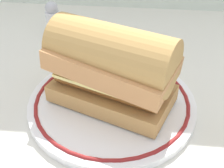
# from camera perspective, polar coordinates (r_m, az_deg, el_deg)

# --- Properties ---
(ground_plane) EXTENTS (1.50, 1.50, 0.00)m
(ground_plane) POSITION_cam_1_polar(r_m,az_deg,el_deg) (0.51, -2.63, -3.26)
(ground_plane) COLOR silver
(plate) EXTENTS (0.26, 0.26, 0.01)m
(plate) POSITION_cam_1_polar(r_m,az_deg,el_deg) (0.50, 0.00, -3.40)
(plate) COLOR white
(plate) RESTS_ON ground_plane
(sausage_sandwich) EXTENTS (0.20, 0.15, 0.12)m
(sausage_sandwich) POSITION_cam_1_polar(r_m,az_deg,el_deg) (0.46, 0.00, 3.20)
(sausage_sandwich) COLOR tan
(sausage_sandwich) RESTS_ON plate
(salt_shaker) EXTENTS (0.03, 0.03, 0.07)m
(salt_shaker) POSITION_cam_1_polar(r_m,az_deg,el_deg) (0.70, -10.54, 11.51)
(salt_shaker) COLOR white
(salt_shaker) RESTS_ON ground_plane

